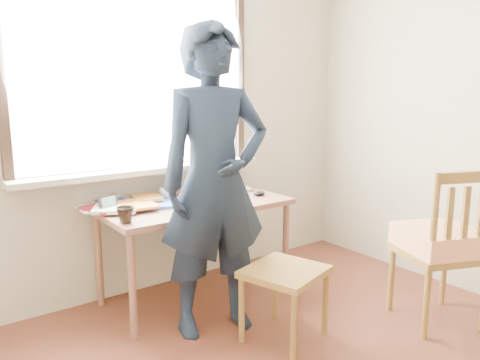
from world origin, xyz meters
TOP-DOWN VIEW (x-y plane):
  - room_shell at (-0.02, 0.20)m, footprint 3.52×4.02m
  - desk at (0.04, 1.63)m, footprint 1.32×0.66m
  - laptop at (0.18, 1.59)m, footprint 0.36×0.32m
  - mug_white at (-0.06, 1.85)m, footprint 0.13×0.13m
  - mug_dark at (-0.56, 1.43)m, footprint 0.12×0.12m
  - mouse at (0.55, 1.53)m, footprint 0.09×0.07m
  - desk_clutter at (-0.40, 1.80)m, footprint 0.87×0.53m
  - book_a at (-0.42, 1.81)m, footprint 0.26×0.31m
  - book_b at (0.47, 1.84)m, footprint 0.22×0.27m
  - picture_frame at (-0.55, 1.73)m, footprint 0.14×0.06m
  - work_chair at (0.16, 0.81)m, footprint 0.54×0.53m
  - side_chair at (1.11, 0.38)m, footprint 0.62×0.60m
  - person at (-0.09, 1.18)m, footprint 0.76×0.58m

SIDE VIEW (x-z plane):
  - work_chair at x=0.16m, z-range 0.15..0.60m
  - side_chair at x=1.11m, z-range 0.03..1.06m
  - desk at x=0.04m, z-range 0.28..0.99m
  - book_b at x=0.47m, z-range 0.71..0.73m
  - book_a at x=-0.42m, z-range 0.71..0.74m
  - mouse at x=0.55m, z-range 0.71..0.75m
  - desk_clutter at x=-0.40m, z-range 0.71..0.75m
  - mug_white at x=-0.06m, z-range 0.71..0.80m
  - laptop at x=0.18m, z-range 0.66..0.86m
  - mug_dark at x=-0.56m, z-range 0.71..0.81m
  - picture_frame at x=-0.55m, z-range 0.71..0.82m
  - person at x=-0.09m, z-range 0.00..1.89m
  - room_shell at x=-0.02m, z-range 0.33..2.94m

